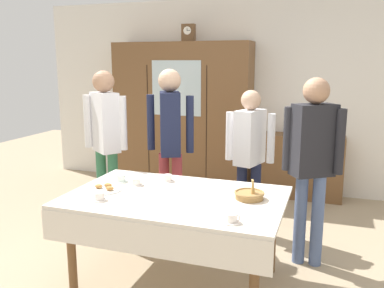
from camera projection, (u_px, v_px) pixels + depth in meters
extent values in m
plane|color=tan|center=(185.00, 269.00, 3.67)|extent=(12.00, 12.00, 0.00)
cube|color=silver|center=(248.00, 96.00, 5.85)|extent=(6.40, 0.10, 2.70)
cylinder|color=brown|center=(71.00, 249.00, 3.26)|extent=(0.07, 0.07, 0.73)
cylinder|color=brown|center=(254.00, 281.00, 2.78)|extent=(0.07, 0.07, 0.73)
cylinder|color=brown|center=(122.00, 213.00, 4.03)|extent=(0.07, 0.07, 0.73)
cylinder|color=brown|center=(272.00, 233.00, 3.56)|extent=(0.07, 0.07, 0.73)
cube|color=silver|center=(176.00, 197.00, 3.33)|extent=(1.75, 1.12, 0.03)
cube|color=silver|center=(147.00, 240.00, 2.84)|extent=(1.75, 0.01, 0.24)
cube|color=brown|center=(182.00, 116.00, 5.93)|extent=(1.99, 0.45, 2.10)
cube|color=silver|center=(176.00, 88.00, 5.63)|extent=(0.72, 0.01, 0.76)
cube|color=black|center=(148.00, 124.00, 5.88)|extent=(0.01, 0.01, 1.68)
cube|color=black|center=(206.00, 127.00, 5.60)|extent=(0.01, 0.01, 1.68)
cube|color=brown|center=(189.00, 33.00, 5.66)|extent=(0.18, 0.10, 0.24)
cylinder|color=white|center=(187.00, 30.00, 5.61)|extent=(0.11, 0.01, 0.11)
cube|color=black|center=(187.00, 29.00, 5.60)|extent=(0.00, 0.00, 0.04)
cube|color=black|center=(188.00, 30.00, 5.60)|extent=(0.05, 0.00, 0.00)
cube|color=brown|center=(301.00, 166.00, 5.55)|extent=(1.10, 0.35, 0.86)
cube|color=#B29333|center=(303.00, 134.00, 5.46)|extent=(0.16, 0.17, 0.03)
cube|color=#3D754C|center=(303.00, 131.00, 5.45)|extent=(0.15, 0.21, 0.04)
cube|color=#2D5184|center=(303.00, 129.00, 5.45)|extent=(0.12, 0.21, 0.03)
cylinder|color=white|center=(168.00, 181.00, 3.72)|extent=(0.13, 0.13, 0.01)
cylinder|color=white|center=(168.00, 177.00, 3.71)|extent=(0.08, 0.08, 0.05)
torus|color=white|center=(171.00, 178.00, 3.70)|extent=(0.04, 0.01, 0.04)
cylinder|color=#47230F|center=(168.00, 175.00, 3.71)|extent=(0.06, 0.06, 0.01)
cylinder|color=silver|center=(121.00, 181.00, 3.71)|extent=(0.13, 0.13, 0.01)
cylinder|color=silver|center=(121.00, 178.00, 3.70)|extent=(0.08, 0.08, 0.05)
torus|color=silver|center=(125.00, 178.00, 3.69)|extent=(0.04, 0.01, 0.04)
cylinder|color=#47230F|center=(121.00, 176.00, 3.70)|extent=(0.06, 0.06, 0.01)
cylinder|color=white|center=(137.00, 185.00, 3.60)|extent=(0.13, 0.13, 0.01)
cylinder|color=white|center=(136.00, 181.00, 3.59)|extent=(0.08, 0.08, 0.05)
torus|color=white|center=(140.00, 182.00, 3.58)|extent=(0.04, 0.01, 0.04)
cylinder|color=white|center=(100.00, 200.00, 3.21)|extent=(0.13, 0.13, 0.01)
cylinder|color=white|center=(99.00, 196.00, 3.20)|extent=(0.08, 0.08, 0.05)
torus|color=white|center=(104.00, 196.00, 3.19)|extent=(0.04, 0.01, 0.04)
cylinder|color=#47230F|center=(99.00, 193.00, 3.20)|extent=(0.06, 0.06, 0.01)
cylinder|color=white|center=(232.00, 222.00, 2.76)|extent=(0.13, 0.13, 0.01)
cylinder|color=white|center=(232.00, 218.00, 2.76)|extent=(0.08, 0.08, 0.05)
torus|color=white|center=(237.00, 218.00, 2.75)|extent=(0.04, 0.01, 0.04)
cylinder|color=#47230F|center=(232.00, 215.00, 2.75)|extent=(0.06, 0.06, 0.01)
cylinder|color=#9E7542|center=(249.00, 196.00, 3.24)|extent=(0.22, 0.22, 0.05)
torus|color=#9E7542|center=(249.00, 193.00, 3.23)|extent=(0.24, 0.24, 0.02)
cylinder|color=tan|center=(253.00, 188.00, 3.20)|extent=(0.02, 0.02, 0.12)
cylinder|color=tan|center=(253.00, 187.00, 3.21)|extent=(0.03, 0.04, 0.12)
cylinder|color=tan|center=(253.00, 187.00, 3.23)|extent=(0.03, 0.03, 0.12)
cylinder|color=white|center=(105.00, 190.00, 3.45)|extent=(0.28, 0.28, 0.01)
ellipsoid|color=#BC7F3D|center=(110.00, 188.00, 3.42)|extent=(0.07, 0.05, 0.04)
ellipsoid|color=#BC7F3D|center=(108.00, 185.00, 3.50)|extent=(0.07, 0.05, 0.04)
ellipsoid|color=#BC7F3D|center=(99.00, 186.00, 3.47)|extent=(0.07, 0.05, 0.04)
cube|color=silver|center=(245.00, 213.00, 2.94)|extent=(0.10, 0.01, 0.00)
ellipsoid|color=silver|center=(253.00, 213.00, 2.92)|extent=(0.03, 0.02, 0.01)
cube|color=silver|center=(144.00, 179.00, 3.80)|extent=(0.10, 0.01, 0.00)
ellipsoid|color=silver|center=(149.00, 179.00, 3.78)|extent=(0.03, 0.02, 0.01)
cube|color=silver|center=(231.00, 190.00, 3.47)|extent=(0.10, 0.01, 0.00)
ellipsoid|color=silver|center=(237.00, 190.00, 3.45)|extent=(0.03, 0.02, 0.01)
cylinder|color=#33704C|center=(102.00, 188.00, 4.62)|extent=(0.11, 0.11, 0.86)
cylinder|color=#33704C|center=(114.00, 189.00, 4.57)|extent=(0.11, 0.11, 0.86)
cube|color=silver|center=(105.00, 122.00, 4.44)|extent=(0.41, 0.38, 0.64)
sphere|color=tan|center=(103.00, 81.00, 4.36)|extent=(0.23, 0.23, 0.23)
cylinder|color=silver|center=(88.00, 121.00, 4.51)|extent=(0.08, 0.08, 0.58)
cylinder|color=silver|center=(123.00, 123.00, 4.37)|extent=(0.08, 0.08, 0.58)
cylinder|color=slate|center=(300.00, 219.00, 3.73)|extent=(0.11, 0.11, 0.84)
cylinder|color=slate|center=(317.00, 221.00, 3.68)|extent=(0.11, 0.11, 0.84)
cube|color=#232328|center=(313.00, 140.00, 3.56)|extent=(0.41, 0.37, 0.63)
sphere|color=tan|center=(316.00, 91.00, 3.47)|extent=(0.23, 0.23, 0.23)
cylinder|color=#232328|center=(288.00, 139.00, 3.63)|extent=(0.08, 0.08, 0.57)
cylinder|color=#232328|center=(340.00, 142.00, 3.49)|extent=(0.08, 0.08, 0.57)
cylinder|color=#191E38|center=(241.00, 197.00, 4.44)|extent=(0.11, 0.11, 0.76)
cylinder|color=#191E38|center=(255.00, 199.00, 4.39)|extent=(0.11, 0.11, 0.76)
cube|color=silver|center=(250.00, 137.00, 4.29)|extent=(0.29, 0.40, 0.57)
sphere|color=tan|center=(251.00, 100.00, 4.21)|extent=(0.21, 0.21, 0.21)
cylinder|color=silver|center=(230.00, 136.00, 4.36)|extent=(0.08, 0.08, 0.52)
cylinder|color=silver|center=(271.00, 139.00, 4.22)|extent=(0.08, 0.08, 0.52)
cylinder|color=#933338|center=(164.00, 192.00, 4.44)|extent=(0.11, 0.11, 0.87)
cylinder|color=#933338|center=(177.00, 194.00, 4.39)|extent=(0.11, 0.11, 0.87)
cube|color=#191E38|center=(170.00, 123.00, 4.26)|extent=(0.33, 0.41, 0.65)
sphere|color=tan|center=(170.00, 80.00, 4.18)|extent=(0.24, 0.24, 0.24)
cylinder|color=#191E38|center=(151.00, 122.00, 4.33)|extent=(0.08, 0.08, 0.59)
cylinder|color=#191E38|center=(190.00, 124.00, 4.19)|extent=(0.08, 0.08, 0.59)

